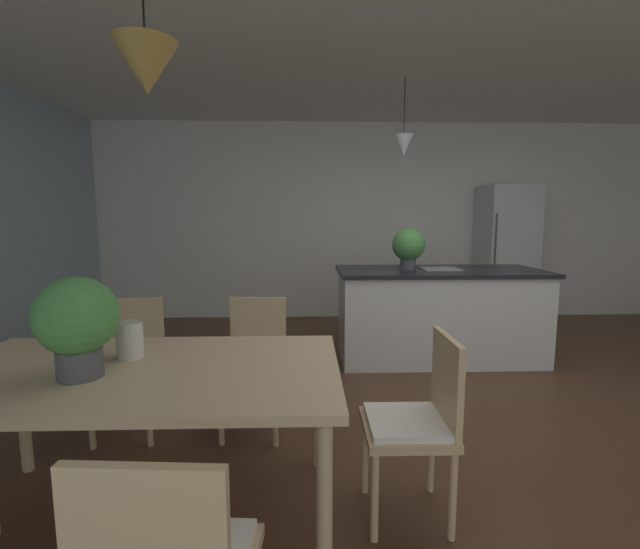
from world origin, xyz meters
The scene contains 13 objects.
ground_plane centered at (0.00, 0.00, -0.02)m, with size 10.00×8.40×0.04m, color #4C301E.
wall_back_kitchen centered at (0.00, 3.26, 1.35)m, with size 10.00×0.12×2.70m, color white.
dining_table centered at (-1.91, -0.98, 0.67)m, with size 1.79×1.00×0.74m.
chair_kitchen_end centered at (-0.64, -0.98, 0.47)m, with size 0.40×0.40×0.87m.
chair_far_left centered at (-2.31, -0.11, 0.47)m, with size 0.43×0.43×0.87m.
chair_far_right centered at (-1.50, -0.11, 0.47)m, with size 0.44×0.44×0.87m.
kitchen_island centered at (0.16, 1.32, 0.46)m, with size 2.00×0.89×0.91m.
refrigerator centered at (1.52, 2.86, 0.91)m, with size 0.65×0.67×1.83m.
pendant_over_table centered at (-1.77, -1.09, 1.98)m, with size 0.25×0.25×0.82m.
pendant_over_island_main centered at (-0.23, 1.32, 2.08)m, with size 0.17×0.17×0.72m.
potted_plant_on_island centered at (-0.16, 1.32, 1.13)m, with size 0.32×0.32×0.41m.
potted_plant_on_table centered at (-2.10, -1.09, 0.98)m, with size 0.33×0.33×0.43m.
vase_on_dining_table centered at (-2.00, -0.84, 0.83)m, with size 0.12×0.12×0.17m.
Camera 1 is at (-1.15, -2.86, 1.40)m, focal length 24.27 mm.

